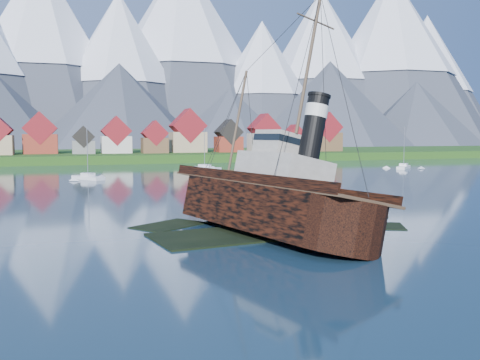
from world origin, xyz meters
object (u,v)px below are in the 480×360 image
object	(u,v)px
sailboat_e	(205,169)
sailboat_d	(404,168)
tugboat_wreck	(257,200)
sailboat_c	(88,178)

from	to	relation	value
sailboat_e	sailboat_d	bearing A→B (deg)	-45.49
tugboat_wreck	sailboat_c	distance (m)	73.94
tugboat_wreck	sailboat_c	world-z (taller)	tugboat_wreck
sailboat_d	tugboat_wreck	bearing A→B (deg)	-87.15
sailboat_c	sailboat_e	bearing A→B (deg)	3.15
sailboat_c	sailboat_e	distance (m)	41.29
tugboat_wreck	sailboat_e	size ratio (longest dim) A/B	2.67
tugboat_wreck	sailboat_d	distance (m)	112.02
tugboat_wreck	sailboat_d	size ratio (longest dim) A/B	2.57
sailboat_d	sailboat_e	bearing A→B (deg)	-148.30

